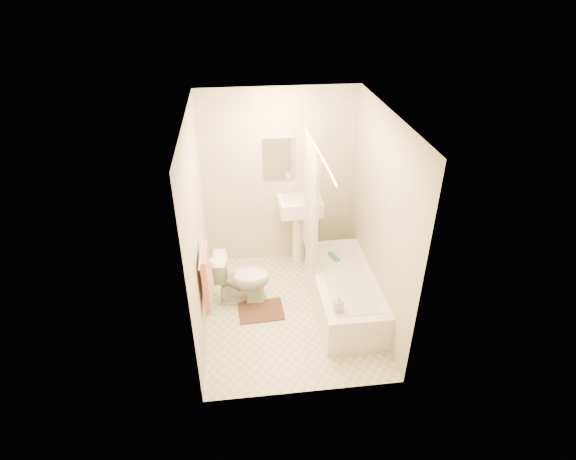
{
  "coord_description": "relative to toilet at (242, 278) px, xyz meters",
  "views": [
    {
      "loc": [
        -0.53,
        -4.13,
        3.65
      ],
      "look_at": [
        0.0,
        0.25,
        1.0
      ],
      "focal_mm": 28.0,
      "sensor_mm": 36.0,
      "label": 1
    }
  ],
  "objects": [
    {
      "name": "scrub_brush",
      "position": [
        1.16,
        0.13,
        0.14
      ],
      "size": [
        0.12,
        0.21,
        0.04
      ],
      "primitive_type": "cube",
      "rotation": [
        0.0,
        0.0,
        0.31
      ],
      "color": "#309B53",
      "rests_on": "bathtub"
    },
    {
      "name": "soap_bottle",
      "position": [
        1.0,
        -0.85,
        0.22
      ],
      "size": [
        0.1,
        0.1,
        0.21
      ],
      "primitive_type": "imported",
      "rotation": [
        0.0,
        0.0,
        0.07
      ],
      "color": "white",
      "rests_on": "bathtub"
    },
    {
      "name": "towel",
      "position": [
        -0.37,
        -0.54,
        0.45
      ],
      "size": [
        0.06,
        0.45,
        0.66
      ],
      "primitive_type": "cube",
      "color": "#CC7266",
      "rests_on": "towel_bar"
    },
    {
      "name": "floor",
      "position": [
        0.56,
        -0.29,
        -0.33
      ],
      "size": [
        2.4,
        2.4,
        0.0
      ],
      "primitive_type": "plane",
      "color": "beige",
      "rests_on": "ground"
    },
    {
      "name": "shower_curtain",
      "position": [
        0.86,
        0.21,
        0.89
      ],
      "size": [
        0.04,
        0.8,
        1.55
      ],
      "primitive_type": "cube",
      "color": "silver",
      "rests_on": "curtain_rod"
    },
    {
      "name": "bath_mat",
      "position": [
        0.21,
        -0.25,
        -0.32
      ],
      "size": [
        0.55,
        0.43,
        0.02
      ],
      "primitive_type": "cube",
      "rotation": [
        0.0,
        0.0,
        0.05
      ],
      "color": "#543022",
      "rests_on": "floor"
    },
    {
      "name": "sink",
      "position": [
        0.81,
        0.77,
        0.21
      ],
      "size": [
        0.57,
        0.46,
        1.08
      ],
      "primitive_type": null,
      "rotation": [
        0.0,
        0.0,
        0.04
      ],
      "color": "white",
      "rests_on": "floor"
    },
    {
      "name": "wall_right",
      "position": [
        1.56,
        -0.29,
        0.87
      ],
      "size": [
        0.02,
        2.4,
        2.4
      ],
      "primitive_type": "cube",
      "color": "beige",
      "rests_on": "ground"
    },
    {
      "name": "toilet",
      "position": [
        0.0,
        0.0,
        0.0
      ],
      "size": [
        0.69,
        0.41,
        0.66
      ],
      "primitive_type": "imported",
      "rotation": [
        0.0,
        0.0,
        1.52
      ],
      "color": "silver",
      "rests_on": "floor"
    },
    {
      "name": "wall_left",
      "position": [
        -0.44,
        -0.29,
        0.87
      ],
      "size": [
        0.02,
        2.4,
        2.4
      ],
      "primitive_type": "cube",
      "color": "beige",
      "rests_on": "ground"
    },
    {
      "name": "wall_back",
      "position": [
        0.56,
        0.91,
        0.87
      ],
      "size": [
        2.0,
        0.02,
        2.4
      ],
      "primitive_type": "cube",
      "color": "beige",
      "rests_on": "ground"
    },
    {
      "name": "mirror",
      "position": [
        0.56,
        0.89,
        1.17
      ],
      "size": [
        0.4,
        0.03,
        0.55
      ],
      "primitive_type": "cube",
      "color": "white",
      "rests_on": "wall_back"
    },
    {
      "name": "ceiling",
      "position": [
        0.56,
        -0.29,
        2.07
      ],
      "size": [
        2.4,
        2.4,
        0.0
      ],
      "primitive_type": "plane",
      "color": "white",
      "rests_on": "ground"
    },
    {
      "name": "curtain_rod",
      "position": [
        0.86,
        -0.19,
        1.67
      ],
      "size": [
        0.03,
        1.7,
        0.03
      ],
      "primitive_type": "cylinder",
      "rotation": [
        1.57,
        0.0,
        0.0
      ],
      "color": "silver",
      "rests_on": "wall_back"
    },
    {
      "name": "bathtub",
      "position": [
        1.21,
        -0.26,
        -0.11
      ],
      "size": [
        0.7,
        1.6,
        0.45
      ],
      "primitive_type": null,
      "color": "white",
      "rests_on": "floor"
    },
    {
      "name": "toilet_paper",
      "position": [
        -0.37,
        -0.17,
        0.37
      ],
      "size": [
        0.11,
        0.12,
        0.12
      ],
      "primitive_type": "cylinder",
      "rotation": [
        0.0,
        1.57,
        0.0
      ],
      "color": "white",
      "rests_on": "wall_left"
    },
    {
      "name": "towel_bar",
      "position": [
        -0.4,
        -0.54,
        0.77
      ],
      "size": [
        0.02,
        0.6,
        0.02
      ],
      "primitive_type": "cylinder",
      "rotation": [
        1.57,
        0.0,
        0.0
      ],
      "color": "silver",
      "rests_on": "wall_left"
    }
  ]
}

